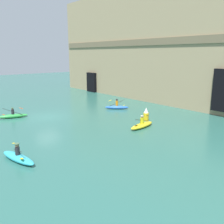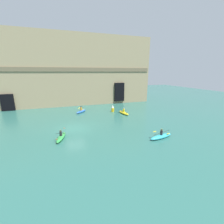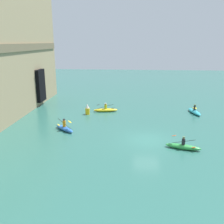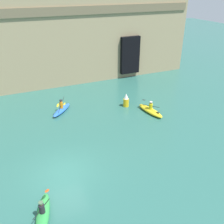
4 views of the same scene
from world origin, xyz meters
name	(u,v)px [view 1 (image 1 of 4)]	position (x,y,z in m)	size (l,w,h in m)	color
ground_plane	(47,117)	(0.00, 0.00, 0.00)	(120.00, 120.00, 0.00)	#2D665B
cliff_bluff	(159,45)	(0.17, 17.84, 7.89)	(39.93, 6.97, 15.81)	#9E8966
kayak_yellow	(142,125)	(9.37, 4.88, 0.25)	(1.25, 3.21, 1.13)	yellow
kayak_blue	(117,107)	(1.90, 8.34, 0.26)	(2.42, 2.55, 1.23)	blue
kayak_cyan	(18,157)	(9.44, -6.46, 0.25)	(3.33, 1.38, 1.17)	#33B2C6
kayak_green	(13,116)	(-1.81, -2.94, 0.25)	(1.44, 3.01, 1.12)	green
marker_buoy	(146,115)	(7.92, 7.01, 0.62)	(0.54, 0.54, 1.34)	yellow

